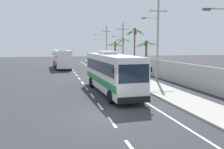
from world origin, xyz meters
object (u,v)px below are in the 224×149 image
object	(u,v)px
motorcycle_beside_bus	(108,73)
palm_third	(123,46)
utility_pole_mid	(157,38)
coach_bus_far_lane	(62,58)
utility_pole_far	(122,45)
palm_nearest	(146,51)
palm_second	(115,50)
coach_bus_foreground	(111,72)
pedestrian_midwalk	(126,69)
utility_pole_distant	(106,44)
palm_fourth	(135,39)

from	to	relation	value
motorcycle_beside_bus	palm_third	bearing A→B (deg)	68.35
palm_third	utility_pole_mid	bearing A→B (deg)	-95.03
coach_bus_far_lane	utility_pole_far	world-z (taller)	utility_pole_far
palm_nearest	palm_third	world-z (taller)	palm_third
palm_second	palm_nearest	bearing A→B (deg)	-73.72
coach_bus_foreground	pedestrian_midwalk	size ratio (longest dim) A/B	6.80
utility_pole_distant	coach_bus_far_lane	bearing A→B (deg)	-141.34
utility_pole_mid	palm_nearest	world-z (taller)	utility_pole_mid
motorcycle_beside_bus	palm_nearest	world-z (taller)	palm_nearest
utility_pole_mid	palm_second	xyz separation A→B (m)	(-0.78, 17.43, -1.77)
palm_nearest	coach_bus_far_lane	bearing A→B (deg)	137.82
pedestrian_midwalk	palm_second	distance (m)	12.27
palm_second	palm_third	xyz separation A→B (m)	(2.69, 4.21, 0.68)
palm_nearest	palm_fourth	size ratio (longest dim) A/B	0.71
coach_bus_far_lane	pedestrian_midwalk	xyz separation A→B (m)	(8.35, -14.05, -0.86)
coach_bus_far_lane	motorcycle_beside_bus	xyz separation A→B (m)	(5.57, -15.06, -1.26)
coach_bus_foreground	palm_second	size ratio (longest dim) A/B	2.35
coach_bus_foreground	palm_fourth	world-z (taller)	palm_fourth
coach_bus_foreground	coach_bus_far_lane	xyz separation A→B (m)	(-3.64, 25.05, -0.07)
coach_bus_far_lane	motorcycle_beside_bus	distance (m)	16.11
coach_bus_foreground	utility_pole_far	distance (m)	20.51
motorcycle_beside_bus	pedestrian_midwalk	world-z (taller)	pedestrian_midwalk
palm_nearest	palm_third	size ratio (longest dim) A/B	0.86
motorcycle_beside_bus	palm_nearest	xyz separation A→B (m)	(6.79, 3.86, 2.87)
coach_bus_far_lane	pedestrian_midwalk	size ratio (longest dim) A/B	6.38
coach_bus_far_lane	motorcycle_beside_bus	size ratio (longest dim) A/B	5.61
utility_pole_mid	utility_pole_distant	xyz separation A→B (m)	(-0.38, 27.62, -0.59)
palm_third	palm_fourth	distance (m)	10.16
palm_nearest	palm_second	xyz separation A→B (m)	(-2.66, 9.10, -0.03)
coach_bus_far_lane	palm_fourth	bearing A→B (deg)	-34.54
utility_pole_far	palm_fourth	world-z (taller)	utility_pole_far
utility_pole_mid	palm_fourth	size ratio (longest dim) A/B	1.38
pedestrian_midwalk	utility_pole_mid	distance (m)	7.23
pedestrian_midwalk	utility_pole_distant	xyz separation A→B (m)	(1.75, 22.14, 3.62)
coach_bus_foreground	palm_second	xyz separation A→B (m)	(6.06, 22.95, 1.51)
utility_pole_distant	pedestrian_midwalk	bearing A→B (deg)	-94.53
utility_pole_far	pedestrian_midwalk	bearing A→B (deg)	-101.73
coach_bus_far_lane	pedestrian_midwalk	distance (m)	16.37
utility_pole_mid	palm_third	world-z (taller)	utility_pole_mid
utility_pole_mid	palm_third	xyz separation A→B (m)	(1.91, 21.64, -1.09)
palm_nearest	palm_second	world-z (taller)	palm_nearest
coach_bus_foreground	coach_bus_far_lane	distance (m)	25.31
utility_pole_far	palm_second	distance (m)	3.75
motorcycle_beside_bus	palm_fourth	bearing A→B (deg)	49.98
pedestrian_midwalk	palm_nearest	size ratio (longest dim) A/B	0.34
coach_bus_foreground	motorcycle_beside_bus	distance (m)	10.25
utility_pole_distant	coach_bus_foreground	bearing A→B (deg)	-101.04
coach_bus_foreground	utility_pole_distant	xyz separation A→B (m)	(6.47, 33.13, 2.69)
coach_bus_foreground	palm_third	size ratio (longest dim) A/B	1.98
motorcycle_beside_bus	coach_bus_foreground	bearing A→B (deg)	-100.95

